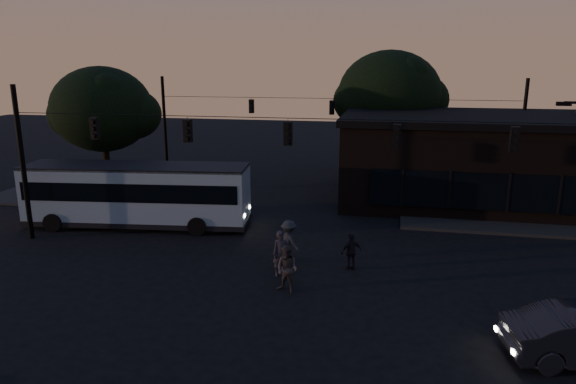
% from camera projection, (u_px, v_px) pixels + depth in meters
% --- Properties ---
extents(ground, '(120.00, 120.00, 0.00)m').
position_uv_depth(ground, '(267.00, 295.00, 19.21)').
color(ground, black).
rests_on(ground, ground).
extents(sidewalk_far_right, '(14.00, 10.00, 0.15)m').
position_uv_depth(sidewalk_far_right, '(521.00, 210.00, 30.20)').
color(sidewalk_far_right, black).
rests_on(sidewalk_far_right, ground).
extents(sidewalk_far_left, '(14.00, 10.00, 0.15)m').
position_uv_depth(sidewalk_far_left, '(117.00, 189.00, 35.19)').
color(sidewalk_far_left, black).
rests_on(sidewalk_far_left, ground).
extents(building, '(15.40, 10.41, 5.40)m').
position_uv_depth(building, '(467.00, 158.00, 32.01)').
color(building, black).
rests_on(building, ground).
extents(tree_behind, '(7.60, 7.60, 9.43)m').
position_uv_depth(tree_behind, '(389.00, 95.00, 37.86)').
color(tree_behind, black).
rests_on(tree_behind, ground).
extents(tree_left, '(6.40, 6.40, 8.30)m').
position_uv_depth(tree_left, '(102.00, 109.00, 32.90)').
color(tree_left, black).
rests_on(tree_left, ground).
extents(signal_rig_near, '(26.24, 0.30, 7.50)m').
position_uv_depth(signal_rig_near, '(288.00, 159.00, 21.93)').
color(signal_rig_near, black).
rests_on(signal_rig_near, ground).
extents(signal_rig_far, '(26.24, 0.30, 7.50)m').
position_uv_depth(signal_rig_far, '(332.00, 124.00, 37.20)').
color(signal_rig_far, black).
rests_on(signal_rig_far, ground).
extents(bus, '(11.98, 4.03, 3.31)m').
position_uv_depth(bus, '(137.00, 192.00, 26.98)').
color(bus, '#7C929F').
rests_on(bus, ground).
extents(pedestrian_a, '(0.81, 0.69, 1.88)m').
position_uv_depth(pedestrian_a, '(281.00, 254.00, 20.79)').
color(pedestrian_a, black).
rests_on(pedestrian_a, ground).
extents(pedestrian_b, '(1.07, 0.96, 1.83)m').
position_uv_depth(pedestrian_b, '(287.00, 269.00, 19.26)').
color(pedestrian_b, '#332E2F').
rests_on(pedestrian_b, ground).
extents(pedestrian_c, '(0.99, 0.86, 1.60)m').
position_uv_depth(pedestrian_c, '(351.00, 252.00, 21.40)').
color(pedestrian_c, black).
rests_on(pedestrian_c, ground).
extents(pedestrian_d, '(1.40, 1.30, 1.90)m').
position_uv_depth(pedestrian_d, '(289.00, 242.00, 22.16)').
color(pedestrian_d, black).
rests_on(pedestrian_d, ground).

